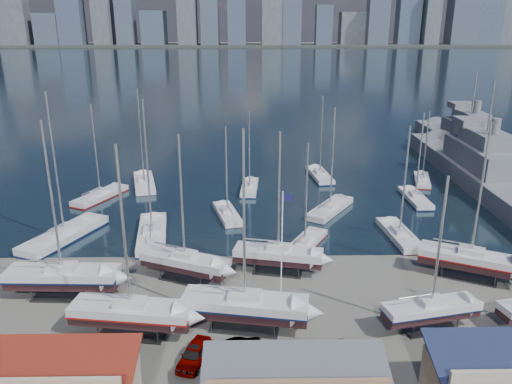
{
  "coord_description": "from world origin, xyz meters",
  "views": [
    {
      "loc": [
        -3.11,
        -51.88,
        25.36
      ],
      "look_at": [
        -2.1,
        8.0,
        5.09
      ],
      "focal_mm": 35.0,
      "sensor_mm": 36.0,
      "label": 1
    }
  ],
  "objects_px": {
    "sailboat_cradle_0": "(63,276)",
    "naval_ship_west": "(467,144)",
    "car_a": "(194,354)",
    "naval_ship_east": "(481,173)",
    "flagpole": "(283,241)"
  },
  "relations": [
    {
      "from": "car_a",
      "to": "naval_ship_east",
      "type": "bearing_deg",
      "value": 62.84
    },
    {
      "from": "naval_ship_east",
      "to": "flagpole",
      "type": "bearing_deg",
      "value": 137.46
    },
    {
      "from": "car_a",
      "to": "sailboat_cradle_0",
      "type": "bearing_deg",
      "value": 158.98
    },
    {
      "from": "naval_ship_west",
      "to": "car_a",
      "type": "height_order",
      "value": "naval_ship_west"
    },
    {
      "from": "sailboat_cradle_0",
      "to": "naval_ship_west",
      "type": "xyz_separation_m",
      "value": [
        63.43,
        56.79,
        -0.48
      ]
    },
    {
      "from": "sailboat_cradle_0",
      "to": "naval_ship_west",
      "type": "bearing_deg",
      "value": 44.09
    },
    {
      "from": "naval_ship_east",
      "to": "flagpole",
      "type": "xyz_separation_m",
      "value": [
        -35.66,
        -37.02,
        4.72
      ]
    },
    {
      "from": "naval_ship_west",
      "to": "naval_ship_east",
      "type": "bearing_deg",
      "value": 162.94
    },
    {
      "from": "sailboat_cradle_0",
      "to": "naval_ship_east",
      "type": "height_order",
      "value": "sailboat_cradle_0"
    },
    {
      "from": "naval_ship_east",
      "to": "flagpole",
      "type": "distance_m",
      "value": 51.62
    },
    {
      "from": "naval_ship_east",
      "to": "flagpole",
      "type": "height_order",
      "value": "naval_ship_east"
    },
    {
      "from": "sailboat_cradle_0",
      "to": "flagpole",
      "type": "distance_m",
      "value": 21.64
    },
    {
      "from": "flagpole",
      "to": "naval_ship_east",
      "type": "bearing_deg",
      "value": 46.07
    },
    {
      "from": "sailboat_cradle_0",
      "to": "naval_ship_east",
      "type": "xyz_separation_m",
      "value": [
        56.83,
        35.62,
        -0.47
      ]
    },
    {
      "from": "naval_ship_west",
      "to": "flagpole",
      "type": "height_order",
      "value": "naval_ship_west"
    }
  ]
}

